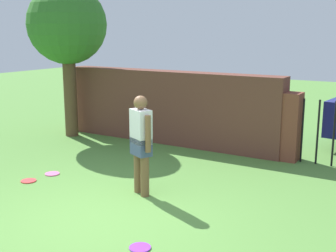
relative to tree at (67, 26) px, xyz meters
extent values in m
plane|color=#568C3D|center=(3.97, -3.71, -2.72)|extent=(40.00, 40.00, 0.00)
cube|color=brown|center=(2.47, 0.67, -1.87)|extent=(5.56, 0.50, 1.70)
cylinder|color=brown|center=(0.00, 0.00, -1.60)|extent=(0.32, 0.32, 2.24)
sphere|color=#337028|center=(0.00, 0.00, 0.05)|extent=(1.93, 1.93, 1.93)
cylinder|color=brown|center=(3.98, -2.58, -2.30)|extent=(0.14, 0.14, 0.85)
cylinder|color=brown|center=(3.79, -2.48, -2.30)|extent=(0.14, 0.14, 0.85)
cube|color=#3F4C72|center=(3.88, -2.53, -1.92)|extent=(0.42, 0.36, 0.28)
cube|color=silver|center=(3.88, -2.53, -1.60)|extent=(0.42, 0.36, 0.55)
sphere|color=brown|center=(3.88, -2.53, -1.21)|extent=(0.22, 0.22, 0.22)
cylinder|color=brown|center=(4.09, -2.63, -1.67)|extent=(0.09, 0.09, 0.58)
cylinder|color=brown|center=(3.68, -2.43, -1.67)|extent=(0.09, 0.09, 0.58)
cube|color=brown|center=(5.35, 0.67, -2.02)|extent=(0.44, 0.44, 1.40)
cylinder|color=black|center=(5.62, 0.67, -2.07)|extent=(0.04, 0.04, 1.30)
cylinder|color=black|center=(5.92, 0.67, -2.07)|extent=(0.04, 0.04, 1.30)
cylinder|color=black|center=(6.23, 0.67, -2.07)|extent=(0.04, 0.04, 1.30)
cylinder|color=red|center=(1.82, -3.05, -2.71)|extent=(0.27, 0.27, 0.02)
cylinder|color=purple|center=(4.92, -4.08, -2.71)|extent=(0.27, 0.27, 0.02)
cylinder|color=pink|center=(1.88, -2.55, -2.71)|extent=(0.27, 0.27, 0.02)
camera|label=1|loc=(7.79, -8.17, -0.12)|focal=47.39mm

